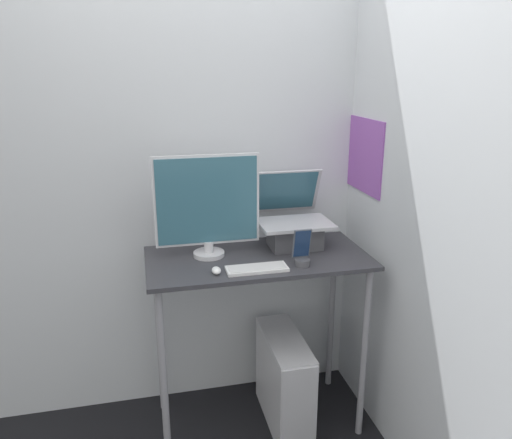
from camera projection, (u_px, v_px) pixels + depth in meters
name	position (u px, v px, depth m)	size (l,w,h in m)	color
wall_back	(242.00, 160.00, 2.52)	(6.00, 0.05, 2.60)	silver
wall_side_right	(410.00, 179.00, 2.10)	(0.06, 6.00, 2.60)	silver
desk	(258.00, 281.00, 2.36)	(1.03, 0.51, 0.91)	#333338
laptop	(293.00, 227.00, 2.44)	(0.35, 0.34, 0.36)	#4C4C51
monitor	(207.00, 206.00, 2.26)	(0.48, 0.14, 0.48)	silver
keyboard	(257.00, 268.00, 2.16)	(0.27, 0.10, 0.02)	white
mouse	(216.00, 270.00, 2.12)	(0.04, 0.06, 0.03)	white
cell_phone	(302.00, 254.00, 2.20)	(0.08, 0.07, 0.17)	#4C4C51
computer_tower	(284.00, 380.00, 2.51)	(0.18, 0.50, 0.48)	silver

